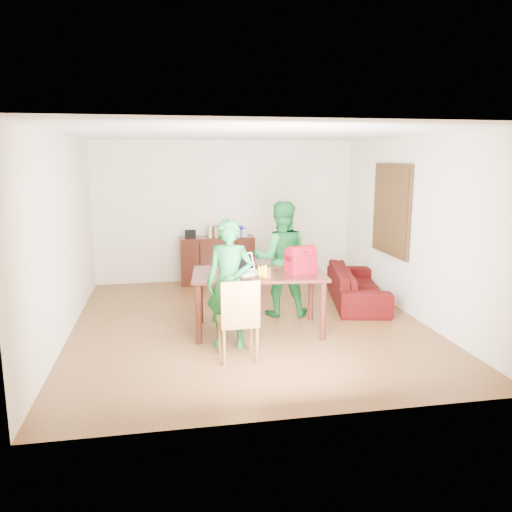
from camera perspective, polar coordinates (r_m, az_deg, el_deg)
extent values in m
cube|color=#4B2312|center=(7.37, -0.77, -8.07)|extent=(5.00, 5.50, 0.10)
cube|color=white|center=(6.97, -0.83, 14.23)|extent=(5.00, 5.50, 0.10)
cube|color=beige|center=(9.78, -3.54, 5.10)|extent=(5.00, 0.10, 2.70)
cube|color=beige|center=(4.34, 5.37, -2.52)|extent=(5.00, 0.10, 2.70)
cube|color=beige|center=(7.07, -21.63, 2.03)|extent=(0.10, 5.50, 2.70)
cube|color=beige|center=(7.86, 17.88, 3.12)|extent=(0.10, 5.50, 2.70)
cube|color=#3F2614|center=(8.42, 15.18, 5.13)|extent=(0.04, 1.28, 1.48)
cube|color=#492C16|center=(8.41, 15.00, 5.13)|extent=(0.01, 1.18, 1.36)
cube|color=black|center=(9.61, -4.45, -0.45)|extent=(1.40, 0.45, 0.90)
cube|color=black|center=(9.48, -7.51, 2.52)|extent=(0.20, 0.14, 0.14)
cube|color=#A2A4AB|center=(9.58, -1.82, 2.70)|extent=(0.24, 0.22, 0.14)
ellipsoid|color=#24179B|center=(9.56, -1.82, 3.32)|extent=(0.14, 0.14, 0.07)
cube|color=black|center=(6.81, 0.30, -2.06)|extent=(1.88, 1.18, 0.04)
cylinder|color=black|center=(6.50, -6.59, -6.62)|extent=(0.08, 0.08, 0.80)
cylinder|color=black|center=(6.64, 7.67, -6.26)|extent=(0.08, 0.08, 0.80)
cylinder|color=black|center=(7.31, -6.38, -4.61)|extent=(0.08, 0.08, 0.80)
cylinder|color=black|center=(7.44, 6.29, -4.33)|extent=(0.08, 0.08, 0.80)
cube|color=brown|center=(5.99, -2.10, -7.46)|extent=(0.47, 0.45, 0.05)
cube|color=brown|center=(5.72, -1.78, -5.43)|extent=(0.45, 0.04, 0.52)
imported|color=#156227|center=(6.29, -3.05, -3.19)|extent=(0.69, 0.57, 1.64)
imported|color=#155F24|center=(7.56, 2.85, -0.32)|extent=(0.94, 0.78, 1.75)
cube|color=white|center=(6.73, -0.81, -1.96)|extent=(0.43, 0.38, 0.02)
cube|color=black|center=(6.70, -0.81, -0.87)|extent=(0.37, 0.23, 0.23)
cylinder|color=#622916|center=(6.48, 1.51, -1.84)|extent=(0.07, 0.07, 0.16)
cube|color=maroon|center=(6.78, 5.12, -0.72)|extent=(0.45, 0.35, 0.29)
imported|color=#370709|center=(8.49, 11.45, -3.29)|extent=(1.19, 2.11, 0.58)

